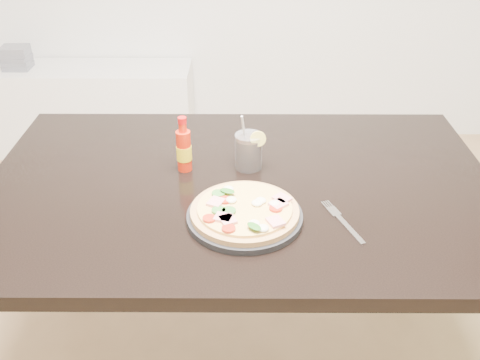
{
  "coord_description": "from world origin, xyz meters",
  "views": [
    {
      "loc": [
        0.2,
        -0.8,
        1.52
      ],
      "look_at": [
        0.19,
        0.33,
        0.83
      ],
      "focal_mm": 40.0,
      "sensor_mm": 36.0,
      "label": 1
    }
  ],
  "objects_px": {
    "plate": "(245,217)",
    "hot_sauce_bottle": "(184,149)",
    "dining_table": "(240,207)",
    "pizza": "(245,210)",
    "media_console": "(72,109)",
    "fork": "(342,220)",
    "cola_cup": "(249,152)"
  },
  "relations": [
    {
      "from": "plate",
      "to": "hot_sauce_bottle",
      "type": "height_order",
      "value": "hot_sauce_bottle"
    },
    {
      "from": "dining_table",
      "to": "pizza",
      "type": "height_order",
      "value": "pizza"
    },
    {
      "from": "pizza",
      "to": "hot_sauce_bottle",
      "type": "distance_m",
      "value": 0.3
    },
    {
      "from": "plate",
      "to": "media_console",
      "type": "xyz_separation_m",
      "value": [
        -1.0,
        1.8,
        -0.51
      ]
    },
    {
      "from": "plate",
      "to": "fork",
      "type": "bearing_deg",
      "value": -1.89
    },
    {
      "from": "pizza",
      "to": "media_console",
      "type": "bearing_deg",
      "value": 119.13
    },
    {
      "from": "plate",
      "to": "cola_cup",
      "type": "xyz_separation_m",
      "value": [
        0.01,
        0.26,
        0.04
      ]
    },
    {
      "from": "plate",
      "to": "pizza",
      "type": "xyz_separation_m",
      "value": [
        0.0,
        -0.0,
        0.02
      ]
    },
    {
      "from": "dining_table",
      "to": "cola_cup",
      "type": "bearing_deg",
      "value": 74.35
    },
    {
      "from": "pizza",
      "to": "media_console",
      "type": "relative_size",
      "value": 0.19
    },
    {
      "from": "fork",
      "to": "media_console",
      "type": "xyz_separation_m",
      "value": [
        -1.24,
        1.81,
        -0.5
      ]
    },
    {
      "from": "pizza",
      "to": "media_console",
      "type": "xyz_separation_m",
      "value": [
        -1.0,
        1.8,
        -0.53
      ]
    },
    {
      "from": "dining_table",
      "to": "cola_cup",
      "type": "relative_size",
      "value": 8.08
    },
    {
      "from": "hot_sauce_bottle",
      "to": "cola_cup",
      "type": "relative_size",
      "value": 0.94
    },
    {
      "from": "dining_table",
      "to": "plate",
      "type": "distance_m",
      "value": 0.2
    },
    {
      "from": "dining_table",
      "to": "hot_sauce_bottle",
      "type": "xyz_separation_m",
      "value": [
        -0.16,
        0.07,
        0.15
      ]
    },
    {
      "from": "hot_sauce_bottle",
      "to": "media_console",
      "type": "height_order",
      "value": "hot_sauce_bottle"
    },
    {
      "from": "plate",
      "to": "cola_cup",
      "type": "relative_size",
      "value": 1.65
    },
    {
      "from": "hot_sauce_bottle",
      "to": "plate",
      "type": "bearing_deg",
      "value": -55.16
    },
    {
      "from": "plate",
      "to": "cola_cup",
      "type": "distance_m",
      "value": 0.26
    },
    {
      "from": "cola_cup",
      "to": "pizza",
      "type": "bearing_deg",
      "value": -92.57
    },
    {
      "from": "media_console",
      "to": "cola_cup",
      "type": "bearing_deg",
      "value": -56.61
    },
    {
      "from": "cola_cup",
      "to": "media_console",
      "type": "xyz_separation_m",
      "value": [
        -1.01,
        1.54,
        -0.55
      ]
    },
    {
      "from": "plate",
      "to": "media_console",
      "type": "distance_m",
      "value": 2.12
    },
    {
      "from": "plate",
      "to": "dining_table",
      "type": "bearing_deg",
      "value": 93.83
    },
    {
      "from": "hot_sauce_bottle",
      "to": "media_console",
      "type": "bearing_deg",
      "value": 118.19
    },
    {
      "from": "plate",
      "to": "hot_sauce_bottle",
      "type": "distance_m",
      "value": 0.3
    },
    {
      "from": "plate",
      "to": "pizza",
      "type": "height_order",
      "value": "pizza"
    },
    {
      "from": "pizza",
      "to": "hot_sauce_bottle",
      "type": "height_order",
      "value": "hot_sauce_bottle"
    },
    {
      "from": "dining_table",
      "to": "plate",
      "type": "height_order",
      "value": "plate"
    },
    {
      "from": "dining_table",
      "to": "pizza",
      "type": "distance_m",
      "value": 0.21
    },
    {
      "from": "plate",
      "to": "fork",
      "type": "xyz_separation_m",
      "value": [
        0.24,
        -0.01,
        -0.01
      ]
    }
  ]
}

